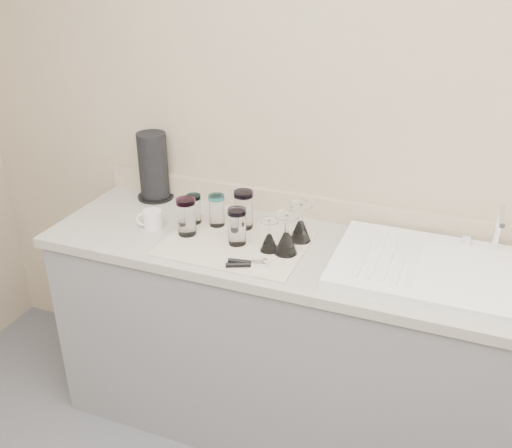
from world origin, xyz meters
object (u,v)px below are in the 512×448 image
at_px(goblet_front_right, 286,240).
at_px(white_mug, 152,219).
at_px(tumbler_purple, 244,209).
at_px(goblet_front_left, 269,240).
at_px(paper_towel_roll, 153,167).
at_px(tumbler_magenta, 186,217).
at_px(sink_unit, 451,271).
at_px(tumbler_cyan, 217,210).
at_px(tumbler_teal, 194,209).
at_px(tumbler_lavender, 237,226).
at_px(goblet_back_right, 300,228).
at_px(can_opener, 247,264).

relative_size(goblet_front_right, white_mug, 1.38).
height_order(tumbler_purple, goblet_front_left, tumbler_purple).
bearing_deg(paper_towel_roll, tumbler_magenta, -42.58).
distance_m(sink_unit, tumbler_purple, 0.83).
bearing_deg(goblet_front_right, goblet_front_left, -177.50).
xyz_separation_m(tumbler_cyan, paper_towel_roll, (-0.39, 0.17, 0.08)).
height_order(tumbler_teal, tumbler_lavender, tumbler_lavender).
distance_m(goblet_back_right, goblet_front_right, 0.12).
xyz_separation_m(tumbler_cyan, tumbler_lavender, (0.14, -0.12, 0.01)).
xyz_separation_m(sink_unit, white_mug, (-1.18, -0.05, 0.02)).
xyz_separation_m(tumbler_cyan, can_opener, (0.24, -0.27, -0.06)).
xyz_separation_m(tumbler_teal, tumbler_purple, (0.21, 0.03, 0.02)).
bearing_deg(tumbler_magenta, goblet_front_left, -1.30).
bearing_deg(can_opener, sink_unit, 16.99).
bearing_deg(paper_towel_roll, white_mug, -62.15).
xyz_separation_m(tumbler_cyan, white_mug, (-0.25, -0.11, -0.04)).
distance_m(tumbler_cyan, goblet_front_right, 0.37).
bearing_deg(goblet_back_right, white_mug, -170.20).
bearing_deg(white_mug, sink_unit, 2.61).
bearing_deg(paper_towel_roll, tumbler_teal, -31.92).
height_order(tumbler_teal, goblet_back_right, goblet_back_right).
height_order(sink_unit, goblet_front_left, sink_unit).
height_order(tumbler_magenta, white_mug, tumbler_magenta).
height_order(goblet_back_right, goblet_front_left, goblet_back_right).
bearing_deg(tumbler_magenta, can_opener, -24.83).
relative_size(tumbler_lavender, goblet_front_left, 1.14).
height_order(sink_unit, tumbler_lavender, sink_unit).
distance_m(tumbler_lavender, goblet_back_right, 0.25).
distance_m(tumbler_teal, tumbler_cyan, 0.10).
xyz_separation_m(goblet_front_left, paper_towel_roll, (-0.67, 0.30, 0.10)).
xyz_separation_m(tumbler_magenta, goblet_front_right, (0.42, -0.01, -0.02)).
bearing_deg(tumbler_magenta, sink_unit, 3.58).
bearing_deg(goblet_back_right, can_opener, -114.42).
bearing_deg(goblet_back_right, goblet_front_left, -124.84).
bearing_deg(tumbler_lavender, can_opener, -55.55).
bearing_deg(can_opener, tumbler_purple, 114.56).
height_order(goblet_front_left, goblet_front_right, goblet_front_right).
bearing_deg(sink_unit, goblet_front_left, -173.81).
relative_size(sink_unit, goblet_front_right, 5.12).
bearing_deg(white_mug, tumbler_teal, 33.74).
distance_m(sink_unit, paper_towel_roll, 1.36).
relative_size(sink_unit, white_mug, 7.06).
xyz_separation_m(tumbler_magenta, goblet_back_right, (0.44, 0.11, -0.02)).
bearing_deg(paper_towel_roll, tumbler_cyan, -23.54).
relative_size(tumbler_lavender, goblet_back_right, 0.94).
height_order(sink_unit, tumbler_teal, sink_unit).
distance_m(tumbler_cyan, goblet_back_right, 0.36).
distance_m(tumbler_cyan, tumbler_magenta, 0.14).
bearing_deg(goblet_front_left, tumbler_lavender, 177.20).
distance_m(tumbler_purple, tumbler_magenta, 0.24).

